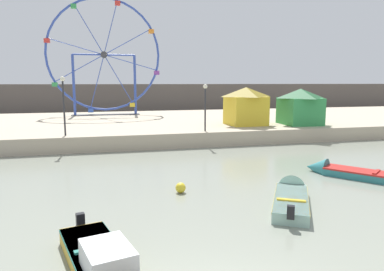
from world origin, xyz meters
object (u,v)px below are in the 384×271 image
(ferris_wheel_blue_frame, at_px, (104,57))
(motorboat_teal_painted, at_px, (347,172))
(mooring_buoy_orange, at_px, (181,188))
(motorboat_seafoam, at_px, (291,195))
(carnival_booth_green_kiosk, at_px, (300,106))
(promenade_lamp_near, at_px, (205,100))
(promenade_lamp_far, at_px, (63,97))
(carnival_booth_yellow_awning, at_px, (246,105))

(ferris_wheel_blue_frame, bearing_deg, motorboat_teal_painted, -66.08)
(ferris_wheel_blue_frame, height_order, mooring_buoy_orange, ferris_wheel_blue_frame)
(motorboat_seafoam, distance_m, carnival_booth_green_kiosk, 17.75)
(motorboat_teal_painted, relative_size, ferris_wheel_blue_frame, 0.36)
(promenade_lamp_near, bearing_deg, motorboat_teal_painted, -66.42)
(ferris_wheel_blue_frame, distance_m, promenade_lamp_far, 15.93)
(motorboat_teal_painted, relative_size, mooring_buoy_orange, 10.23)
(ferris_wheel_blue_frame, xyz_separation_m, mooring_buoy_orange, (2.71, -26.15, -7.19))
(promenade_lamp_far, bearing_deg, motorboat_seafoam, -53.46)
(motorboat_seafoam, xyz_separation_m, promenade_lamp_far, (-9.64, 13.00, 3.44))
(motorboat_seafoam, bearing_deg, mooring_buoy_orange, 93.10)
(motorboat_teal_painted, xyz_separation_m, carnival_booth_yellow_awning, (0.03, 13.12, 2.51))
(carnival_booth_green_kiosk, height_order, mooring_buoy_orange, carnival_booth_green_kiosk)
(motorboat_teal_painted, relative_size, carnival_booth_yellow_awning, 1.33)
(motorboat_teal_painted, distance_m, mooring_buoy_orange, 8.65)
(motorboat_teal_painted, relative_size, carnival_booth_green_kiosk, 1.16)
(promenade_lamp_far, bearing_deg, carnival_booth_green_kiosk, 5.89)
(mooring_buoy_orange, bearing_deg, promenade_lamp_far, 117.10)
(motorboat_seafoam, bearing_deg, promenade_lamp_near, 29.51)
(carnival_booth_green_kiosk, height_order, promenade_lamp_far, promenade_lamp_far)
(ferris_wheel_blue_frame, relative_size, carnival_booth_yellow_awning, 3.73)
(carnival_booth_green_kiosk, bearing_deg, mooring_buoy_orange, -132.34)
(ferris_wheel_blue_frame, bearing_deg, motorboat_seafoam, -76.54)
(ferris_wheel_blue_frame, relative_size, carnival_booth_green_kiosk, 3.25)
(motorboat_teal_painted, relative_size, promenade_lamp_far, 1.14)
(motorboat_teal_painted, height_order, ferris_wheel_blue_frame, ferris_wheel_blue_frame)
(promenade_lamp_near, relative_size, promenade_lamp_far, 0.87)
(carnival_booth_green_kiosk, xyz_separation_m, mooring_buoy_orange, (-13.29, -12.88, -2.45))
(carnival_booth_yellow_awning, xyz_separation_m, promenade_lamp_near, (-4.45, -3.00, 0.64))
(motorboat_teal_painted, bearing_deg, mooring_buoy_orange, 56.75)
(carnival_booth_green_kiosk, xyz_separation_m, promenade_lamp_near, (-9.07, -2.17, 0.70))
(carnival_booth_green_kiosk, xyz_separation_m, promenade_lamp_far, (-18.88, -1.95, 1.00))
(motorboat_seafoam, height_order, promenade_lamp_near, promenade_lamp_near)
(ferris_wheel_blue_frame, relative_size, mooring_buoy_orange, 28.61)
(promenade_lamp_near, bearing_deg, ferris_wheel_blue_frame, 114.14)
(motorboat_teal_painted, bearing_deg, promenade_lamp_far, 16.85)
(motorboat_teal_painted, height_order, carnival_booth_green_kiosk, carnival_booth_green_kiosk)
(ferris_wheel_blue_frame, relative_size, promenade_lamp_near, 3.66)
(carnival_booth_yellow_awning, bearing_deg, ferris_wheel_blue_frame, 130.39)
(motorboat_teal_painted, xyz_separation_m, ferris_wheel_blue_frame, (-11.34, 25.57, 7.18))
(motorboat_seafoam, height_order, ferris_wheel_blue_frame, ferris_wheel_blue_frame)
(ferris_wheel_blue_frame, distance_m, carnival_booth_green_kiosk, 21.32)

